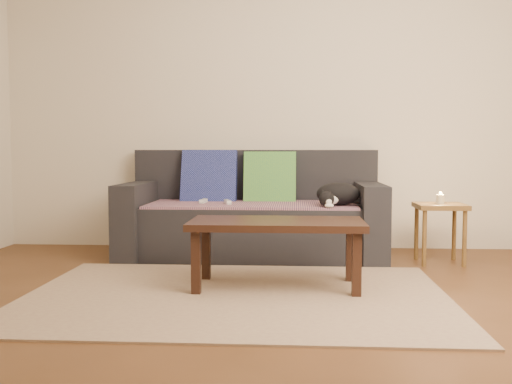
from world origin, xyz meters
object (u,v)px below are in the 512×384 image
(wii_remote_a, at_px, (203,201))
(wii_remote_b, at_px, (228,202))
(cat, at_px, (337,194))
(side_table, at_px, (440,214))
(coffee_table, at_px, (277,229))
(sofa, at_px, (253,218))

(wii_remote_a, distance_m, wii_remote_b, 0.22)
(wii_remote_a, xyz_separation_m, wii_remote_b, (0.21, -0.08, 0.00))
(wii_remote_b, bearing_deg, cat, -111.76)
(wii_remote_a, height_order, side_table, wii_remote_a)
(side_table, bearing_deg, coffee_table, -142.63)
(wii_remote_b, xyz_separation_m, coffee_table, (0.42, -1.02, -0.08))
(cat, xyz_separation_m, wii_remote_a, (-1.07, 0.15, -0.07))
(sofa, distance_m, wii_remote_a, 0.43)
(sofa, xyz_separation_m, coffee_table, (0.23, -1.20, 0.07))
(wii_remote_a, xyz_separation_m, coffee_table, (0.63, -1.10, -0.08))
(wii_remote_a, height_order, wii_remote_b, same)
(sofa, distance_m, wii_remote_b, 0.30)
(sofa, height_order, wii_remote_b, sofa)
(cat, xyz_separation_m, side_table, (0.78, -0.01, -0.15))
(wii_remote_b, bearing_deg, sofa, -63.89)
(sofa, bearing_deg, wii_remote_b, -137.24)
(cat, bearing_deg, wii_remote_b, 152.05)
(wii_remote_b, xyz_separation_m, side_table, (1.65, -0.09, -0.08))
(sofa, relative_size, coffee_table, 1.94)
(wii_remote_b, relative_size, side_table, 0.33)
(wii_remote_a, bearing_deg, coffee_table, -145.14)
(sofa, height_order, wii_remote_a, sofa)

